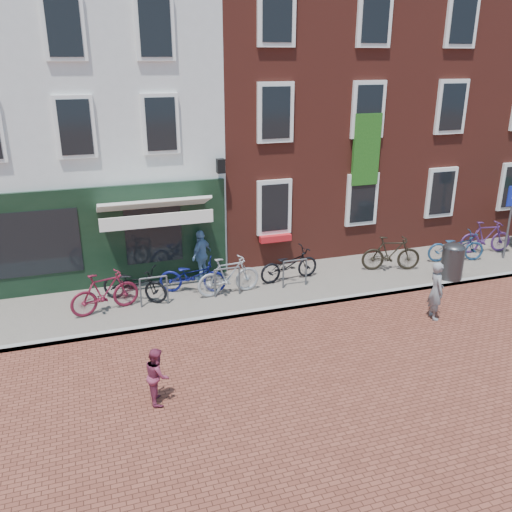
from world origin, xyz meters
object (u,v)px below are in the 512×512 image
object	(u,v)px
woman	(436,291)
boy	(157,375)
litter_bin	(453,259)
bicycle_0	(134,284)
bicycle_4	(289,264)
bicycle_5	(391,253)
cafe_person	(202,255)
bicycle_2	(193,276)
bicycle_7	(486,237)
bicycle_1	(105,292)
parking_sign	(512,209)
bicycle_6	(456,246)
bicycle_3	(229,276)

from	to	relation	value
woman	boy	bearing A→B (deg)	114.00
litter_bin	boy	xyz separation A→B (m)	(-9.18, -3.22, -0.13)
bicycle_0	bicycle_4	world-z (taller)	same
woman	bicycle_0	bearing A→B (deg)	79.01
litter_bin	bicycle_4	distance (m)	4.84
bicycle_5	cafe_person	bearing A→B (deg)	95.28
cafe_person	bicycle_2	world-z (taller)	cafe_person
boy	bicycle_7	xyz separation A→B (m)	(11.70, 4.78, 0.07)
bicycle_1	bicycle_4	size ratio (longest dim) A/B	0.97
parking_sign	bicycle_0	xyz separation A→B (m)	(-11.84, 0.49, -1.19)
bicycle_7	litter_bin	bearing A→B (deg)	131.74
litter_bin	bicycle_1	xyz separation A→B (m)	(-9.89, 0.94, -0.06)
bicycle_6	bicycle_7	distance (m)	1.51
woman	bicycle_2	xyz separation A→B (m)	(-5.56, 3.33, -0.17)
bicycle_0	bicycle_4	size ratio (longest dim) A/B	1.00
cafe_person	bicycle_3	bearing A→B (deg)	65.59
litter_bin	bicycle_3	distance (m)	6.66
bicycle_0	bicycle_6	bearing A→B (deg)	-58.49
parking_sign	bicycle_7	size ratio (longest dim) A/B	1.37
bicycle_7	bicycle_5	bearing A→B (deg)	105.80
cafe_person	bicycle_0	world-z (taller)	cafe_person
bicycle_6	cafe_person	bearing A→B (deg)	94.07
woman	bicycle_0	world-z (taller)	woman
bicycle_2	bicycle_0	bearing A→B (deg)	111.43
bicycle_6	bicycle_3	bearing A→B (deg)	103.32
bicycle_2	bicycle_5	xyz separation A→B (m)	(6.14, -0.29, 0.05)
bicycle_0	bicycle_5	world-z (taller)	bicycle_5
bicycle_0	bicycle_6	xyz separation A→B (m)	(10.15, -0.19, 0.00)
parking_sign	bicycle_5	bearing A→B (deg)	176.17
bicycle_5	bicycle_7	xyz separation A→B (m)	(3.88, 0.40, 0.00)
bicycle_1	bicycle_5	world-z (taller)	same
cafe_person	bicycle_0	distance (m)	2.27
boy	bicycle_4	xyz separation A→B (m)	(4.55, 4.62, 0.02)
bicycle_3	bicycle_6	size ratio (longest dim) A/B	0.97
bicycle_5	bicycle_7	world-z (taller)	same
bicycle_7	bicycle_4	bearing A→B (deg)	101.23
parking_sign	bicycle_7	world-z (taller)	parking_sign
parking_sign	bicycle_4	xyz separation A→B (m)	(-7.37, 0.51, -1.19)
bicycle_0	litter_bin	bearing A→B (deg)	-66.08
woman	cafe_person	world-z (taller)	cafe_person
bicycle_0	bicycle_3	distance (m)	2.55
litter_bin	bicycle_1	bearing A→B (deg)	174.58
parking_sign	bicycle_1	size ratio (longest dim) A/B	1.37
bicycle_3	bicycle_5	size ratio (longest dim) A/B	1.00
litter_bin	bicycle_4	size ratio (longest dim) A/B	0.63
bicycle_6	parking_sign	bearing A→B (deg)	-88.41
bicycle_4	boy	bearing A→B (deg)	128.30
litter_bin	bicycle_5	world-z (taller)	litter_bin
woman	bicycle_2	world-z (taller)	woman
boy	bicycle_5	distance (m)	8.97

